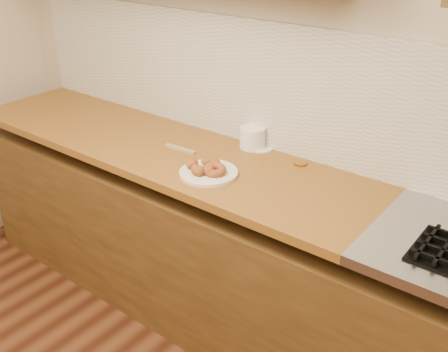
% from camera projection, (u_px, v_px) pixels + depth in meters
% --- Properties ---
extents(wall_back, '(4.00, 0.02, 2.70)m').
position_uv_depth(wall_back, '(311.00, 61.00, 2.26)').
color(wall_back, '#C0AE94').
rests_on(wall_back, ground).
extents(base_cabinet, '(3.60, 0.60, 0.77)m').
position_uv_depth(base_cabinet, '(263.00, 276.00, 2.47)').
color(base_cabinet, brown).
rests_on(base_cabinet, floor).
extents(butcher_block, '(2.30, 0.62, 0.04)m').
position_uv_depth(butcher_block, '(158.00, 147.00, 2.61)').
color(butcher_block, brown).
rests_on(butcher_block, base_cabinet).
extents(backsplash, '(3.60, 0.02, 0.60)m').
position_uv_depth(backsplash, '(307.00, 96.00, 2.32)').
color(backsplash, beige).
rests_on(backsplash, wall_back).
extents(donut_plate, '(0.26, 0.26, 0.01)m').
position_uv_depth(donut_plate, '(209.00, 173.00, 2.29)').
color(donut_plate, beige).
rests_on(donut_plate, butcher_block).
extents(ring_donut, '(0.15, 0.15, 0.05)m').
position_uv_depth(ring_donut, '(214.00, 170.00, 2.26)').
color(ring_donut, brown).
rests_on(ring_donut, donut_plate).
extents(fried_dough_chunks, '(0.16, 0.18, 0.05)m').
position_uv_depth(fried_dough_chunks, '(201.00, 166.00, 2.28)').
color(fried_dough_chunks, brown).
rests_on(fried_dough_chunks, donut_plate).
extents(plastic_tub, '(0.16, 0.16, 0.10)m').
position_uv_depth(plastic_tub, '(252.00, 138.00, 2.53)').
color(plastic_tub, white).
rests_on(plastic_tub, butcher_block).
extents(tub_lid, '(0.16, 0.16, 0.01)m').
position_uv_depth(tub_lid, '(260.00, 147.00, 2.54)').
color(tub_lid, silver).
rests_on(tub_lid, butcher_block).
extents(brass_jar_lid, '(0.07, 0.07, 0.01)m').
position_uv_depth(brass_jar_lid, '(300.00, 163.00, 2.38)').
color(brass_jar_lid, '#A77125').
rests_on(brass_jar_lid, butcher_block).
extents(wooden_utensil, '(0.18, 0.03, 0.01)m').
position_uv_depth(wooden_utensil, '(180.00, 149.00, 2.52)').
color(wooden_utensil, '#A18152').
rests_on(wooden_utensil, butcher_block).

